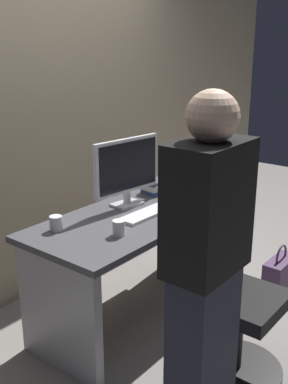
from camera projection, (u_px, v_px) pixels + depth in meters
The scene contains 13 objects.
ground_plane at pixel (138, 315), 3.28m from camera, with size 9.00×9.00×0.00m, color gray.
wall_back at pixel (42, 87), 3.33m from camera, with size 6.40×0.10×3.00m, color tan.
desk at pixel (138, 245), 3.11m from camera, with size 1.53×0.70×0.76m.
office_chair at pixel (232, 302), 2.63m from camera, with size 0.52×0.52×0.94m.
person_at_desk at pixel (206, 272), 2.09m from camera, with size 0.40×0.24×1.64m.
monitor at pixel (127, 168), 3.10m from camera, with size 0.54×0.16×0.46m.
keyboard at pixel (148, 213), 3.00m from camera, with size 0.43×0.13×0.02m, color white.
mouse at pixel (174, 201), 3.22m from camera, with size 0.06×0.10×0.03m, color black.
cup_near_keyboard at pixel (119, 228), 2.68m from camera, with size 0.07×0.07×0.09m, color white.
cup_by_monitor at pixel (56, 223), 2.75m from camera, with size 0.07×0.07×0.09m, color silver.
book_stack at pixel (156, 186), 3.43m from camera, with size 0.23×0.19×0.10m.
cell_phone at pixel (200, 196), 3.36m from camera, with size 0.07×0.14×0.01m, color black.
handbag at pixel (279, 274), 3.55m from camera, with size 0.34×0.14×0.38m.
Camera 1 is at (-2.21, -1.81, 1.82)m, focal length 44.14 mm.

